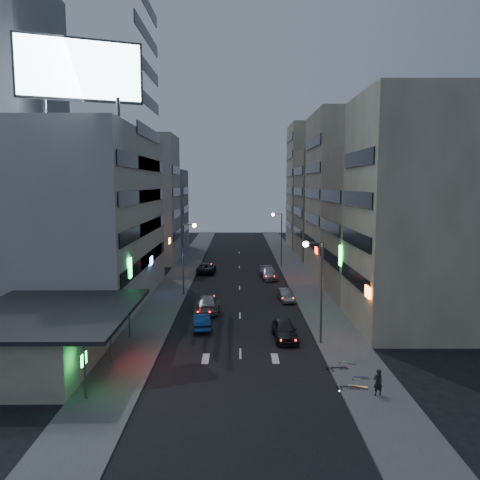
{
  "coord_description": "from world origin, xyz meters",
  "views": [
    {
      "loc": [
        -0.14,
        -29.33,
        12.53
      ],
      "look_at": [
        0.03,
        19.26,
        6.64
      ],
      "focal_mm": 35.0,
      "sensor_mm": 36.0,
      "label": 1
    }
  ],
  "objects_px": {
    "road_car_silver": "(207,303)",
    "parked_car_right_far": "(269,273)",
    "parked_car_right_mid": "(286,295)",
    "parked_car_left": "(206,268)",
    "road_car_blue": "(202,321)",
    "scooter_silver_b": "(357,356)",
    "scooter_blue": "(369,369)",
    "scooter_black_b": "(346,359)",
    "parked_car_right_near": "(285,330)",
    "scooter_silver_a": "(369,379)",
    "person": "(378,382)",
    "scooter_black_a": "(359,378)"
  },
  "relations": [
    {
      "from": "person",
      "to": "scooter_blue",
      "type": "distance_m",
      "value": 2.69
    },
    {
      "from": "parked_car_right_near",
      "to": "person",
      "type": "relative_size",
      "value": 2.86
    },
    {
      "from": "scooter_silver_a",
      "to": "scooter_silver_b",
      "type": "relative_size",
      "value": 1.09
    },
    {
      "from": "road_car_blue",
      "to": "person",
      "type": "relative_size",
      "value": 2.57
    },
    {
      "from": "parked_car_right_far",
      "to": "scooter_black_a",
      "type": "height_order",
      "value": "parked_car_right_far"
    },
    {
      "from": "parked_car_left",
      "to": "road_car_silver",
      "type": "xyz_separation_m",
      "value": [
        1.41,
        -20.01,
        0.08
      ]
    },
    {
      "from": "parked_car_left",
      "to": "parked_car_right_far",
      "type": "height_order",
      "value": "parked_car_right_far"
    },
    {
      "from": "parked_car_right_mid",
      "to": "scooter_black_a",
      "type": "xyz_separation_m",
      "value": [
        2.34,
        -21.6,
        -0.0
      ]
    },
    {
      "from": "person",
      "to": "scooter_silver_b",
      "type": "xyz_separation_m",
      "value": [
        0.04,
        5.02,
        -0.3
      ]
    },
    {
      "from": "parked_car_right_near",
      "to": "scooter_black_a",
      "type": "bearing_deg",
      "value": -70.59
    },
    {
      "from": "scooter_blue",
      "to": "scooter_black_b",
      "type": "relative_size",
      "value": 0.94
    },
    {
      "from": "road_car_blue",
      "to": "scooter_black_a",
      "type": "bearing_deg",
      "value": 125.36
    },
    {
      "from": "parked_car_right_near",
      "to": "scooter_blue",
      "type": "distance_m",
      "value": 8.98
    },
    {
      "from": "person",
      "to": "scooter_blue",
      "type": "bearing_deg",
      "value": -109.46
    },
    {
      "from": "parked_car_right_mid",
      "to": "road_car_blue",
      "type": "height_order",
      "value": "road_car_blue"
    },
    {
      "from": "parked_car_left",
      "to": "scooter_black_b",
      "type": "xyz_separation_m",
      "value": [
        11.85,
        -34.25,
        -0.07
      ]
    },
    {
      "from": "road_car_blue",
      "to": "scooter_black_b",
      "type": "xyz_separation_m",
      "value": [
        10.53,
        -8.71,
        -0.01
      ]
    },
    {
      "from": "road_car_silver",
      "to": "parked_car_right_far",
      "type": "bearing_deg",
      "value": -115.6
    },
    {
      "from": "parked_car_right_mid",
      "to": "scooter_silver_b",
      "type": "height_order",
      "value": "parked_car_right_mid"
    },
    {
      "from": "parked_car_left",
      "to": "road_car_blue",
      "type": "xyz_separation_m",
      "value": [
        1.32,
        -25.54,
        -0.05
      ]
    },
    {
      "from": "scooter_black_a",
      "to": "scooter_silver_a",
      "type": "relative_size",
      "value": 0.96
    },
    {
      "from": "scooter_silver_a",
      "to": "scooter_silver_b",
      "type": "height_order",
      "value": "scooter_silver_a"
    },
    {
      "from": "person",
      "to": "scooter_silver_a",
      "type": "relative_size",
      "value": 0.9
    },
    {
      "from": "road_car_silver",
      "to": "scooter_silver_a",
      "type": "distance_m",
      "value": 20.69
    },
    {
      "from": "scooter_blue",
      "to": "scooter_black_b",
      "type": "distance_m",
      "value": 2.01
    },
    {
      "from": "parked_car_right_near",
      "to": "scooter_black_b",
      "type": "xyz_separation_m",
      "value": [
        3.61,
        -5.96,
        -0.12
      ]
    },
    {
      "from": "parked_car_right_far",
      "to": "scooter_blue",
      "type": "relative_size",
      "value": 3.05
    },
    {
      "from": "parked_car_left",
      "to": "scooter_silver_b",
      "type": "relative_size",
      "value": 3.21
    },
    {
      "from": "scooter_black_a",
      "to": "scooter_black_b",
      "type": "height_order",
      "value": "scooter_black_b"
    },
    {
      "from": "road_car_blue",
      "to": "scooter_silver_a",
      "type": "relative_size",
      "value": 2.31
    },
    {
      "from": "person",
      "to": "scooter_black_a",
      "type": "bearing_deg",
      "value": -70.88
    },
    {
      "from": "parked_car_right_mid",
      "to": "parked_car_right_far",
      "type": "distance_m",
      "value": 11.8
    },
    {
      "from": "person",
      "to": "scooter_black_a",
      "type": "xyz_separation_m",
      "value": [
        -0.8,
        1.19,
        -0.27
      ]
    },
    {
      "from": "road_car_blue",
      "to": "scooter_silver_b",
      "type": "distance_m",
      "value": 13.98
    },
    {
      "from": "parked_car_right_mid",
      "to": "parked_car_left",
      "type": "height_order",
      "value": "parked_car_left"
    },
    {
      "from": "scooter_black_b",
      "to": "road_car_blue",
      "type": "bearing_deg",
      "value": 42.64
    },
    {
      "from": "parked_car_left",
      "to": "scooter_silver_b",
      "type": "distance_m",
      "value": 35.93
    },
    {
      "from": "parked_car_right_far",
      "to": "scooter_black_b",
      "type": "xyz_separation_m",
      "value": [
        3.34,
        -30.19,
        -0.08
      ]
    },
    {
      "from": "road_car_silver",
      "to": "scooter_silver_a",
      "type": "xyz_separation_m",
      "value": [
        11.06,
        -17.49,
        -0.15
      ]
    },
    {
      "from": "parked_car_right_mid",
      "to": "road_car_blue",
      "type": "xyz_separation_m",
      "value": [
        -8.25,
        -9.72,
        0.03
      ]
    },
    {
      "from": "parked_car_right_mid",
      "to": "scooter_silver_a",
      "type": "relative_size",
      "value": 2.21
    },
    {
      "from": "parked_car_right_near",
      "to": "scooter_blue",
      "type": "xyz_separation_m",
      "value": [
        4.68,
        -7.66,
        -0.15
      ]
    },
    {
      "from": "road_car_blue",
      "to": "person",
      "type": "distance_m",
      "value": 17.34
    },
    {
      "from": "scooter_silver_a",
      "to": "scooter_black_b",
      "type": "xyz_separation_m",
      "value": [
        -0.62,
        3.25,
        -0.0
      ]
    },
    {
      "from": "scooter_silver_b",
      "to": "scooter_silver_a",
      "type": "bearing_deg",
      "value": -163.94
    },
    {
      "from": "parked_car_left",
      "to": "parked_car_right_near",
      "type": "bearing_deg",
      "value": 108.89
    },
    {
      "from": "road_car_silver",
      "to": "scooter_silver_b",
      "type": "xyz_separation_m",
      "value": [
        11.33,
        -13.58,
        -0.19
      ]
    },
    {
      "from": "scooter_black_a",
      "to": "scooter_silver_a",
      "type": "xyz_separation_m",
      "value": [
        0.57,
        -0.08,
        0.02
      ]
    },
    {
      "from": "parked_car_right_mid",
      "to": "parked_car_right_far",
      "type": "xyz_separation_m",
      "value": [
        -1.05,
        11.76,
        0.09
      ]
    },
    {
      "from": "scooter_black_a",
      "to": "scooter_black_b",
      "type": "bearing_deg",
      "value": 7.76
    }
  ]
}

